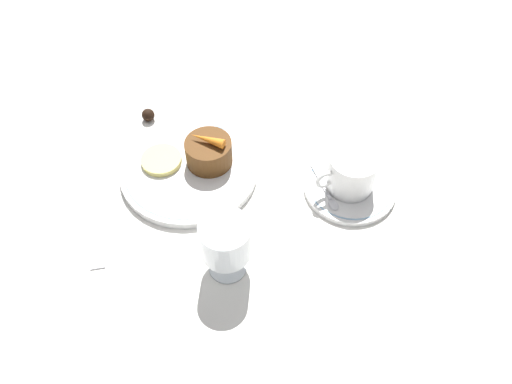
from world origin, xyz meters
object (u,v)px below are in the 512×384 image
Objects in this scene: wine_glass at (226,242)px; dessert_cake at (210,152)px; fork at (98,226)px; dinner_plate at (189,170)px; coffee_cup at (351,171)px.

dessert_cake is (-0.05, -0.20, -0.03)m from wine_glass.
fork is 2.52× the size of dessert_cake.
dessert_cake is at bearing 179.20° from dinner_plate.
coffee_cup is 1.34× the size of dessert_cake.
coffee_cup is at bearing -165.76° from wine_glass.
coffee_cup is 0.53× the size of fork.
dessert_cake reaches higher than dinner_plate.
wine_glass reaches higher than fork.
wine_glass is at bearing 76.70° from dessert_cake.
dessert_cake is at bearing -166.90° from fork.
dinner_plate is 2.21× the size of wine_glass.
dessert_cake is at bearing -103.30° from wine_glass.
coffee_cup is at bearing 167.64° from fork.
fork is at bearing -42.47° from wine_glass.
dessert_cake is (0.19, -0.14, -0.01)m from coffee_cup.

